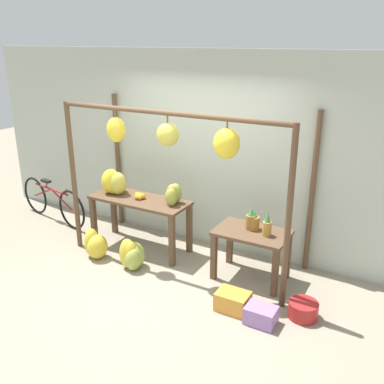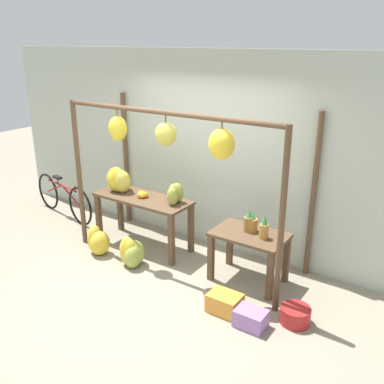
{
  "view_description": "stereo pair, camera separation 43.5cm",
  "coord_description": "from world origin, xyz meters",
  "px_view_note": "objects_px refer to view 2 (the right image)",
  "views": [
    {
      "loc": [
        2.72,
        -3.73,
        2.91
      ],
      "look_at": [
        0.14,
        0.86,
        1.02
      ],
      "focal_mm": 40.0,
      "sensor_mm": 36.0,
      "label": 1
    },
    {
      "loc": [
        3.09,
        -3.51,
        2.91
      ],
      "look_at": [
        0.14,
        0.86,
        1.02
      ],
      "focal_mm": 40.0,
      "sensor_mm": 36.0,
      "label": 2
    }
  ],
  "objects_px": {
    "blue_bucket": "(295,315)",
    "fruit_crate_purple": "(251,318)",
    "fruit_crate_white": "(225,303)",
    "parked_bicycle": "(63,197)",
    "papaya_pile": "(174,194)",
    "banana_pile_ground_right": "(132,253)",
    "pineapple_cluster": "(254,224)",
    "banana_pile_on_table": "(119,180)",
    "banana_pile_ground_left": "(99,242)",
    "orange_pile": "(142,195)"
  },
  "relations": [
    {
      "from": "pineapple_cluster",
      "to": "fruit_crate_purple",
      "type": "xyz_separation_m",
      "value": [
        0.43,
        -0.86,
        -0.68
      ]
    },
    {
      "from": "fruit_crate_purple",
      "to": "banana_pile_ground_left",
      "type": "bearing_deg",
      "value": 173.98
    },
    {
      "from": "papaya_pile",
      "to": "fruit_crate_white",
      "type": "bearing_deg",
      "value": -32.27
    },
    {
      "from": "blue_bucket",
      "to": "banana_pile_on_table",
      "type": "bearing_deg",
      "value": 170.45
    },
    {
      "from": "banana_pile_ground_left",
      "to": "blue_bucket",
      "type": "relative_size",
      "value": 1.29
    },
    {
      "from": "orange_pile",
      "to": "banana_pile_ground_left",
      "type": "distance_m",
      "value": 0.92
    },
    {
      "from": "banana_pile_on_table",
      "to": "parked_bicycle",
      "type": "relative_size",
      "value": 0.25
    },
    {
      "from": "blue_bucket",
      "to": "parked_bicycle",
      "type": "height_order",
      "value": "parked_bicycle"
    },
    {
      "from": "pineapple_cluster",
      "to": "banana_pile_ground_left",
      "type": "height_order",
      "value": "pineapple_cluster"
    },
    {
      "from": "pineapple_cluster",
      "to": "banana_pile_ground_right",
      "type": "bearing_deg",
      "value": -158.88
    },
    {
      "from": "fruit_crate_white",
      "to": "pineapple_cluster",
      "type": "bearing_deg",
      "value": 94.29
    },
    {
      "from": "orange_pile",
      "to": "blue_bucket",
      "type": "distance_m",
      "value": 2.69
    },
    {
      "from": "banana_pile_on_table",
      "to": "papaya_pile",
      "type": "xyz_separation_m",
      "value": [
        0.97,
        0.06,
        -0.04
      ]
    },
    {
      "from": "orange_pile",
      "to": "parked_bicycle",
      "type": "bearing_deg",
      "value": 177.0
    },
    {
      "from": "banana_pile_ground_right",
      "to": "fruit_crate_white",
      "type": "bearing_deg",
      "value": -7.24
    },
    {
      "from": "fruit_crate_white",
      "to": "fruit_crate_purple",
      "type": "bearing_deg",
      "value": -11.71
    },
    {
      "from": "orange_pile",
      "to": "fruit_crate_white",
      "type": "relative_size",
      "value": 0.5
    },
    {
      "from": "pineapple_cluster",
      "to": "fruit_crate_white",
      "type": "xyz_separation_m",
      "value": [
        0.06,
        -0.78,
        -0.67
      ]
    },
    {
      "from": "orange_pile",
      "to": "banana_pile_on_table",
      "type": "bearing_deg",
      "value": 178.86
    },
    {
      "from": "fruit_crate_purple",
      "to": "blue_bucket",
      "type": "bearing_deg",
      "value": 41.34
    },
    {
      "from": "orange_pile",
      "to": "parked_bicycle",
      "type": "xyz_separation_m",
      "value": [
        -1.88,
        0.1,
        -0.47
      ]
    },
    {
      "from": "banana_pile_ground_right",
      "to": "papaya_pile",
      "type": "relative_size",
      "value": 1.33
    },
    {
      "from": "banana_pile_ground_right",
      "to": "parked_bicycle",
      "type": "xyz_separation_m",
      "value": [
        -2.12,
        0.65,
        0.16
      ]
    },
    {
      "from": "orange_pile",
      "to": "papaya_pile",
      "type": "distance_m",
      "value": 0.53
    },
    {
      "from": "papaya_pile",
      "to": "blue_bucket",
      "type": "bearing_deg",
      "value": -15.53
    },
    {
      "from": "pineapple_cluster",
      "to": "papaya_pile",
      "type": "distance_m",
      "value": 1.24
    },
    {
      "from": "banana_pile_on_table",
      "to": "fruit_crate_white",
      "type": "relative_size",
      "value": 1.17
    },
    {
      "from": "orange_pile",
      "to": "banana_pile_ground_left",
      "type": "xyz_separation_m",
      "value": [
        -0.37,
        -0.55,
        -0.64
      ]
    },
    {
      "from": "pineapple_cluster",
      "to": "blue_bucket",
      "type": "distance_m",
      "value": 1.18
    },
    {
      "from": "banana_pile_ground_right",
      "to": "parked_bicycle",
      "type": "bearing_deg",
      "value": 163.07
    },
    {
      "from": "parked_bicycle",
      "to": "papaya_pile",
      "type": "distance_m",
      "value": 2.46
    },
    {
      "from": "blue_bucket",
      "to": "fruit_crate_purple",
      "type": "bearing_deg",
      "value": -138.66
    },
    {
      "from": "orange_pile",
      "to": "banana_pile_ground_right",
      "type": "distance_m",
      "value": 0.86
    },
    {
      "from": "parked_bicycle",
      "to": "papaya_pile",
      "type": "xyz_separation_m",
      "value": [
        2.4,
        -0.03,
        0.56
      ]
    },
    {
      "from": "fruit_crate_white",
      "to": "fruit_crate_purple",
      "type": "distance_m",
      "value": 0.37
    },
    {
      "from": "banana_pile_ground_right",
      "to": "fruit_crate_purple",
      "type": "bearing_deg",
      "value": -8.09
    },
    {
      "from": "papaya_pile",
      "to": "fruit_crate_purple",
      "type": "distance_m",
      "value": 2.04
    },
    {
      "from": "banana_pile_ground_right",
      "to": "blue_bucket",
      "type": "height_order",
      "value": "banana_pile_ground_right"
    },
    {
      "from": "banana_pile_on_table",
      "to": "banana_pile_ground_right",
      "type": "bearing_deg",
      "value": -38.71
    },
    {
      "from": "orange_pile",
      "to": "blue_bucket",
      "type": "xyz_separation_m",
      "value": [
        2.55,
        -0.5,
        -0.72
      ]
    },
    {
      "from": "fruit_crate_white",
      "to": "blue_bucket",
      "type": "bearing_deg",
      "value": 18.76
    },
    {
      "from": "blue_bucket",
      "to": "fruit_crate_purple",
      "type": "xyz_separation_m",
      "value": [
        -0.37,
        -0.33,
        0.0
      ]
    },
    {
      "from": "pineapple_cluster",
      "to": "fruit_crate_purple",
      "type": "bearing_deg",
      "value": -63.61
    },
    {
      "from": "blue_bucket",
      "to": "papaya_pile",
      "type": "xyz_separation_m",
      "value": [
        -2.03,
        0.56,
        0.81
      ]
    },
    {
      "from": "banana_pile_ground_left",
      "to": "fruit_crate_purple",
      "type": "bearing_deg",
      "value": -6.02
    },
    {
      "from": "banana_pile_on_table",
      "to": "orange_pile",
      "type": "height_order",
      "value": "banana_pile_on_table"
    },
    {
      "from": "banana_pile_ground_left",
      "to": "blue_bucket",
      "type": "xyz_separation_m",
      "value": [
        2.92,
        0.06,
        -0.08
      ]
    },
    {
      "from": "pineapple_cluster",
      "to": "fruit_crate_purple",
      "type": "height_order",
      "value": "pineapple_cluster"
    },
    {
      "from": "banana_pile_on_table",
      "to": "banana_pile_ground_right",
      "type": "relative_size",
      "value": 1.01
    },
    {
      "from": "banana_pile_ground_right",
      "to": "blue_bucket",
      "type": "xyz_separation_m",
      "value": [
        2.3,
        0.05,
        -0.09
      ]
    }
  ]
}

